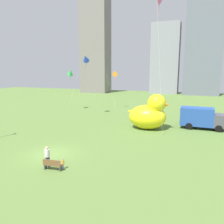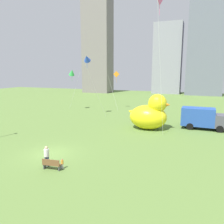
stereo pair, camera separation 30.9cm
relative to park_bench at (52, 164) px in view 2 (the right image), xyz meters
name	(u,v)px [view 2 (the right image)]	position (x,y,z in m)	size (l,w,h in m)	color
ground_plane	(51,154)	(-2.16, 2.92, -0.47)	(140.00, 140.00, 0.00)	#5B7B38
park_bench	(52,164)	(0.00, 0.00, 0.00)	(1.52, 0.62, 0.90)	brown
person_adult	(47,155)	(-0.80, 0.48, 0.47)	(0.42, 0.42, 1.70)	#38476B
person_child	(62,163)	(0.67, 0.49, -0.01)	(0.20, 0.20, 0.84)	silver
giant_inflatable_duck	(150,114)	(4.58, 15.41, 1.56)	(5.76, 3.70, 4.77)	yellow
box_truck	(203,119)	(11.30, 17.99, 0.97)	(5.91, 2.50, 2.85)	#264CA5
city_skyline	(157,41)	(-3.50, 64.53, 17.08)	(46.41, 12.26, 38.17)	gray
kite_green	(72,72)	(-12.57, 24.30, 7.00)	(2.43, 2.36, 8.22)	silver
kite_orange	(116,75)	(-5.22, 29.15, 6.39)	(2.47, 1.64, 7.74)	silver
kite_pink	(160,8)	(5.82, 13.22, 14.29)	(1.21, 1.61, 16.29)	silver
kite_blue	(87,58)	(-7.13, 20.20, 9.32)	(3.75, 3.92, 10.59)	silver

